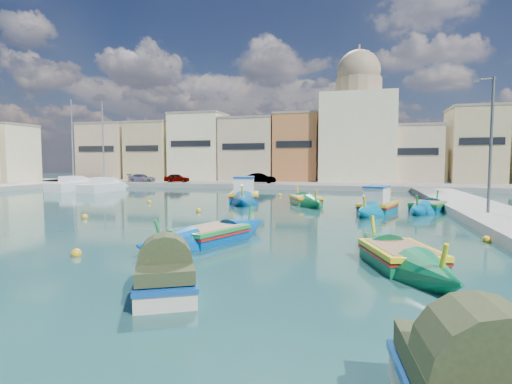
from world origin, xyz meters
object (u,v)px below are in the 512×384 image
at_px(luzzu_cyan_south, 401,259).
at_px(yacht_midnorth, 82,186).
at_px(tender_near, 165,278).
at_px(luzzu_blue_cabin, 244,197).
at_px(luzzu_blue_south, 211,236).
at_px(luzzu_green, 306,201).
at_px(luzzu_turquoise_cabin, 378,207).
at_px(luzzu_cyan_mid, 428,208).
at_px(quay_street_lamp, 490,144).
at_px(yacht_north, 112,187).
at_px(church_block, 358,126).

bearing_deg(luzzu_cyan_south, yacht_midnorth, 140.68).
xyz_separation_m(luzzu_cyan_south, tender_near, (-6.02, -4.35, 0.17)).
bearing_deg(luzzu_blue_cabin, luzzu_blue_south, -78.46).
distance_m(luzzu_green, yacht_midnorth, 29.76).
height_order(luzzu_turquoise_cabin, luzzu_cyan_mid, luzzu_turquoise_cabin).
bearing_deg(tender_near, luzzu_blue_cabin, 101.47).
distance_m(luzzu_turquoise_cabin, luzzu_blue_cabin, 11.41).
xyz_separation_m(quay_street_lamp, luzzu_blue_cabin, (-16.29, 7.01, -3.93)).
relative_size(quay_street_lamp, luzzu_green, 1.06).
xyz_separation_m(luzzu_cyan_mid, yacht_north, (-32.30, 11.14, 0.19)).
bearing_deg(yacht_north, quay_street_lamp, -23.89).
bearing_deg(luzzu_turquoise_cabin, luzzu_blue_south, -120.77).
relative_size(tender_near, yacht_north, 0.28).
height_order(church_block, luzzu_turquoise_cabin, church_block).
distance_m(church_block, luzzu_turquoise_cabin, 32.44).
bearing_deg(tender_near, church_block, 85.19).
bearing_deg(church_block, luzzu_cyan_mid, -80.46).
bearing_deg(luzzu_green, yacht_midnorth, 161.07).
bearing_deg(yacht_north, luzzu_blue_cabin, -24.43).
height_order(luzzu_blue_cabin, luzzu_blue_south, luzzu_blue_cabin).
distance_m(luzzu_blue_cabin, yacht_north, 20.27).
xyz_separation_m(church_block, yacht_north, (-27.30, -18.61, -7.98)).
bearing_deg(luzzu_cyan_south, yacht_north, 137.25).
distance_m(luzzu_blue_south, tender_near, 6.59).
height_order(luzzu_turquoise_cabin, luzzu_blue_south, luzzu_turquoise_cabin).
distance_m(luzzu_blue_cabin, luzzu_blue_south, 16.77).
bearing_deg(luzzu_cyan_south, luzzu_turquoise_cabin, 90.55).
relative_size(quay_street_lamp, yacht_midnorth, 0.70).
bearing_deg(luzzu_blue_south, quay_street_lamp, 36.08).
distance_m(luzzu_turquoise_cabin, luzzu_cyan_south, 14.16).
height_order(luzzu_cyan_mid, yacht_north, yacht_north).
relative_size(church_block, yacht_north, 1.77).
xyz_separation_m(luzzu_green, tender_near, (-0.60, -22.20, 0.16)).
relative_size(luzzu_cyan_south, yacht_north, 0.68).
bearing_deg(yacht_north, tender_near, -53.55).
distance_m(quay_street_lamp, yacht_midnorth, 42.50).
bearing_deg(luzzu_blue_cabin, luzzu_cyan_mid, -11.27).
bearing_deg(yacht_north, yacht_midnorth, 172.65).
relative_size(luzzu_blue_cabin, luzzu_cyan_south, 1.30).
height_order(quay_street_lamp, yacht_north, yacht_north).
height_order(luzzu_blue_cabin, tender_near, luzzu_blue_cabin).
relative_size(church_block, yacht_midnorth, 1.68).
bearing_deg(luzzu_blue_cabin, luzzu_turquoise_cabin, -22.60).
bearing_deg(tender_near, yacht_north, 126.45).
distance_m(church_block, yacht_north, 33.99).
distance_m(luzzu_green, yacht_north, 25.38).
xyz_separation_m(luzzu_blue_south, yacht_north, (-21.81, 24.82, 0.19)).
distance_m(quay_street_lamp, yacht_north, 38.20).
relative_size(luzzu_turquoise_cabin, luzzu_blue_south, 1.10).
bearing_deg(church_block, luzzu_turquoise_cabin, -86.93).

